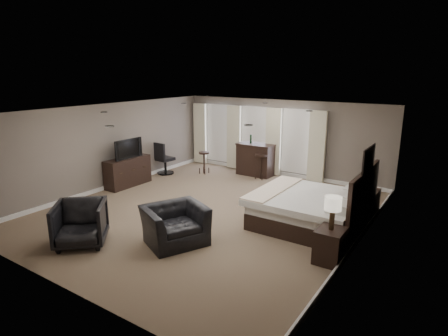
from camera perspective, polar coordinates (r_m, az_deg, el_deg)
The scene contains 16 objects.
room at distance 9.43m, azimuth -2.36°, elevation 0.84°, with size 7.60×8.60×2.64m.
window_bay at distance 13.38m, azimuth 4.53°, elevation 4.48°, with size 5.25×0.20×2.30m.
bed at distance 8.89m, azimuth 13.50°, elevation -4.02°, with size 2.40×2.29×1.53m, color silver.
nightstand_near at distance 7.52m, azimuth 15.83°, elevation -11.30°, with size 0.49×0.60×0.66m, color black.
nightstand_far at distance 10.14m, azimuth 20.98°, elevation -4.89°, with size 0.49×0.60×0.66m, color black.
lamp_near at distance 7.26m, azimuth 16.19°, elevation -6.65°, with size 0.31×0.31×0.65m, color beige.
lamp_far at distance 9.95m, azimuth 21.32°, elevation -1.37°, with size 0.31×0.31×0.64m, color beige.
wall_art at distance 8.34m, azimuth 21.12°, elevation 1.20°, with size 0.04×0.96×0.56m, color slate.
dresser at distance 12.19m, azimuth -14.44°, elevation -0.56°, with size 0.50×1.55×0.90m, color black.
tv at distance 12.07m, azimuth -14.59°, elevation 1.82°, with size 1.06×0.61×0.14m, color black.
armchair_near at distance 7.97m, azimuth -7.52°, elevation -7.65°, with size 1.24×0.80×1.08m, color black.
armchair_far at distance 8.39m, azimuth -21.05°, elevation -7.63°, with size 0.99×0.92×1.02m, color black.
bar_counter at distance 13.05m, azimuth 4.83°, elevation 1.33°, with size 1.28×0.66×1.11m, color black.
bar_stool_left at distance 13.24m, azimuth -3.05°, elevation 0.81°, with size 0.37×0.37×0.78m, color black.
bar_stool_right at distance 12.61m, azimuth 5.62°, elevation 0.22°, with size 0.40×0.40×0.85m, color black.
desk_chair at distance 13.30m, azimuth -8.96°, elevation 1.51°, with size 0.58×0.58×1.14m, color black.
Camera 1 is at (5.39, -7.41, 3.54)m, focal length 30.00 mm.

